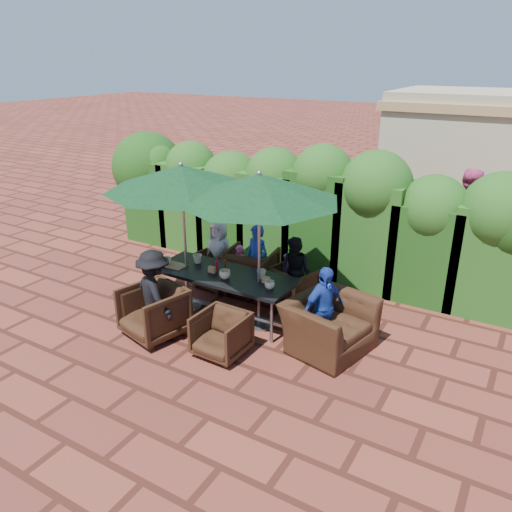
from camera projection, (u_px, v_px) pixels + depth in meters
The scene contains 30 objects.
ground at pixel (232, 315), 8.15m from camera, with size 80.00×80.00×0.00m, color brown.
dining_table at pixel (224, 278), 7.90m from camera, with size 2.32×0.90×0.75m.
umbrella_left at pixel (181, 178), 7.60m from camera, with size 2.38×2.38×2.46m.
umbrella_right at pixel (259, 188), 7.04m from camera, with size 2.38×2.38×2.46m.
chair_far_left at pixel (217, 268), 9.07m from camera, with size 0.71×0.66×0.73m, color black.
chair_far_mid at pixel (250, 269), 8.84m from camera, with size 0.85×0.79×0.87m, color black.
chair_far_right at pixel (292, 284), 8.41m from camera, with size 0.71×0.67×0.73m, color black.
chair_near_left at pixel (153, 310), 7.44m from camera, with size 0.83×0.78×0.85m, color black.
chair_near_right at pixel (221, 332), 6.98m from camera, with size 0.67×0.63×0.69m, color black.
chair_end_right at pixel (329, 317), 7.06m from camera, with size 1.17×0.76×1.02m, color black.
adult_far_left at pixel (219, 252), 9.13m from camera, with size 0.59×0.35×1.20m, color silver.
adult_far_mid at pixel (257, 261), 8.60m from camera, with size 0.47×0.38×1.30m, color #1E3FA6.
adult_far_right at pixel (295, 272), 8.33m from camera, with size 0.57×0.35×1.19m, color black.
adult_near_left at pixel (155, 294), 7.35m from camera, with size 0.87×0.40×1.36m, color black.
adult_end_right at pixel (323, 309), 7.04m from camera, with size 0.74×0.37×1.26m, color #1E3FA6.
child_left at pixel (239, 268), 8.93m from camera, with size 0.30×0.25×0.84m, color #EE549A.
child_right at pixel (286, 275), 8.67m from camera, with size 0.29×0.23×0.80m, color #98499F.
pedestrian_a at pixel (399, 214), 10.37m from camera, with size 1.65×0.59×1.77m, color #278F4B.
pedestrian_b at pixel (465, 215), 10.10m from camera, with size 0.92×0.56×1.91m, color #EE549A.
cup_a at pixel (167, 261), 8.16m from camera, with size 0.17×0.17×0.13m, color beige.
cup_b at pixel (198, 259), 8.25m from camera, with size 0.16×0.16×0.15m, color beige.
cup_c at pixel (225, 274), 7.67m from camera, with size 0.18×0.18×0.14m, color beige.
cup_d at pixel (261, 274), 7.69m from camera, with size 0.15×0.15×0.14m, color beige.
cup_e at pixel (270, 285), 7.34m from camera, with size 0.15×0.15×0.12m, color beige.
ketchup_bottle at pixel (217, 266), 7.94m from camera, with size 0.04×0.04×0.17m, color #B20C0A.
sauce_bottle at pixel (225, 265), 7.98m from camera, with size 0.04×0.04×0.17m, color #4C230C.
serving_tray at pixel (176, 266), 8.15m from camera, with size 0.35×0.25×0.02m, color #AC7A53.
number_block_left at pixel (212, 270), 7.89m from camera, with size 0.12×0.06×0.10m, color tan.
number_block_right at pixel (266, 280), 7.53m from camera, with size 0.12×0.06×0.10m, color tan.
hedge_wall at pixel (296, 203), 9.51m from camera, with size 9.10×1.60×2.50m.
Camera 1 is at (4.00, -6.00, 3.95)m, focal length 35.00 mm.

